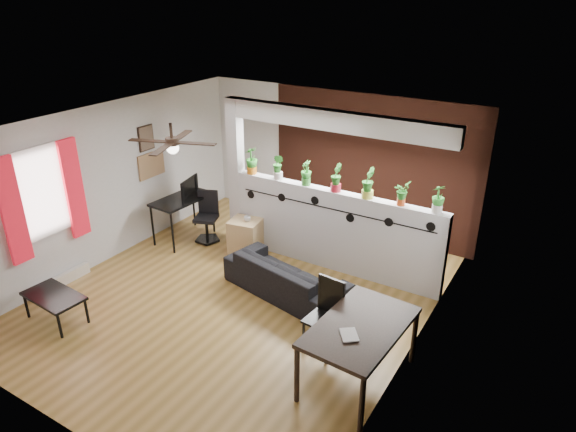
{
  "coord_description": "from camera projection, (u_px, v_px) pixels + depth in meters",
  "views": [
    {
      "loc": [
        4.01,
        -5.22,
        4.27
      ],
      "look_at": [
        0.48,
        0.6,
        1.2
      ],
      "focal_mm": 32.0,
      "sensor_mm": 36.0,
      "label": 1
    }
  ],
  "objects": [
    {
      "name": "partition_wall",
      "position": [
        334.0,
        230.0,
        8.23
      ],
      "size": [
        3.6,
        0.18,
        1.35
      ],
      "primitive_type": "cube",
      "color": "#BCBCC1",
      "rests_on": "ground"
    },
    {
      "name": "ceiling_header",
      "position": [
        338.0,
        121.0,
        7.5
      ],
      "size": [
        3.6,
        0.18,
        0.3
      ],
      "primitive_type": "cube",
      "color": "silver",
      "rests_on": "room_shell"
    },
    {
      "name": "pier_column",
      "position": [
        236.0,
        173.0,
        8.88
      ],
      "size": [
        0.22,
        0.2,
        2.6
      ],
      "primitive_type": "cube",
      "color": "#BCBCC1",
      "rests_on": "ground"
    },
    {
      "name": "office_chair",
      "position": [
        207.0,
        220.0,
        9.25
      ],
      "size": [
        0.5,
        0.5,
        0.91
      ],
      "color": "black",
      "rests_on": "ground"
    },
    {
      "name": "framed_art",
      "position": [
        146.0,
        138.0,
        8.88
      ],
      "size": [
        0.03,
        0.34,
        0.44
      ],
      "color": "#8C7259",
      "rests_on": "room_shell"
    },
    {
      "name": "sofa",
      "position": [
        287.0,
        277.0,
        7.67
      ],
      "size": [
        2.0,
        1.11,
        0.55
      ],
      "primitive_type": "imported",
      "rotation": [
        0.0,
        0.0,
        2.94
      ],
      "color": "black",
      "rests_on": "ground"
    },
    {
      "name": "potted_plant_2",
      "position": [
        306.0,
        172.0,
        8.12
      ],
      "size": [
        0.26,
        0.26,
        0.4
      ],
      "color": "#358430",
      "rests_on": "partition_wall"
    },
    {
      "name": "corkboard",
      "position": [
        151.0,
        165.0,
        9.12
      ],
      "size": [
        0.03,
        0.6,
        0.45
      ],
      "primitive_type": "cube",
      "color": "#8E6744",
      "rests_on": "room_shell"
    },
    {
      "name": "coffee_table",
      "position": [
        54.0,
        298.0,
        7.02
      ],
      "size": [
        0.91,
        0.55,
        0.41
      ],
      "color": "black",
      "rests_on": "ground"
    },
    {
      "name": "computer_desk",
      "position": [
        182.0,
        202.0,
        9.17
      ],
      "size": [
        0.65,
        1.14,
        0.8
      ],
      "color": "black",
      "rests_on": "ground"
    },
    {
      "name": "potted_plant_1",
      "position": [
        278.0,
        166.0,
        8.36
      ],
      "size": [
        0.24,
        0.2,
        0.42
      ],
      "color": "silver",
      "rests_on": "partition_wall"
    },
    {
      "name": "baseboard_heater",
      "position": [
        61.0,
        280.0,
        7.95
      ],
      "size": [
        0.08,
        1.0,
        0.18
      ],
      "primitive_type": "cube",
      "color": "silver",
      "rests_on": "ground"
    },
    {
      "name": "potted_plant_3",
      "position": [
        336.0,
        177.0,
        7.86
      ],
      "size": [
        0.25,
        0.28,
        0.44
      ],
      "color": "#B21C2D",
      "rests_on": "partition_wall"
    },
    {
      "name": "vine_decal",
      "position": [
        332.0,
        209.0,
        7.99
      ],
      "size": [
        3.31,
        0.01,
        0.3
      ],
      "color": "black",
      "rests_on": "partition_wall"
    },
    {
      "name": "monitor",
      "position": [
        187.0,
        191.0,
        9.22
      ],
      "size": [
        0.33,
        0.12,
        0.18
      ],
      "primitive_type": "imported",
      "rotation": [
        0.0,
        0.0,
        1.79
      ],
      "color": "black",
      "rests_on": "computer_desk"
    },
    {
      "name": "room_shell",
      "position": [
        237.0,
        217.0,
        7.18
      ],
      "size": [
        6.3,
        7.1,
        2.9
      ],
      "color": "brown",
      "rests_on": "ground"
    },
    {
      "name": "book",
      "position": [
        341.0,
        336.0,
        5.56
      ],
      "size": [
        0.29,
        0.3,
        0.02
      ],
      "primitive_type": "imported",
      "rotation": [
        0.0,
        0.0,
        0.65
      ],
      "color": "gray",
      "rests_on": "dining_table"
    },
    {
      "name": "potted_plant_5",
      "position": [
        402.0,
        193.0,
        7.38
      ],
      "size": [
        0.15,
        0.18,
        0.36
      ],
      "color": "#D14818",
      "rests_on": "partition_wall"
    },
    {
      "name": "ceiling_fan",
      "position": [
        172.0,
        144.0,
        6.91
      ],
      "size": [
        1.19,
        1.19,
        0.43
      ],
      "color": "black",
      "rests_on": "room_shell"
    },
    {
      "name": "cube_shelf",
      "position": [
        246.0,
        237.0,
        8.83
      ],
      "size": [
        0.57,
        0.53,
        0.62
      ],
      "primitive_type": "cube",
      "rotation": [
        0.0,
        0.0,
        0.17
      ],
      "color": "tan",
      "rests_on": "ground"
    },
    {
      "name": "brick_panel",
      "position": [
        372.0,
        168.0,
        9.12
      ],
      "size": [
        3.9,
        0.05,
        2.6
      ],
      "primitive_type": "cube",
      "color": "#A3462F",
      "rests_on": "ground"
    },
    {
      "name": "potted_plant_0",
      "position": [
        252.0,
        160.0,
        8.6
      ],
      "size": [
        0.26,
        0.29,
        0.46
      ],
      "color": "orange",
      "rests_on": "partition_wall"
    },
    {
      "name": "folding_chair",
      "position": [
        327.0,
        309.0,
        6.39
      ],
      "size": [
        0.44,
        0.44,
        0.99
      ],
      "color": "black",
      "rests_on": "ground"
    },
    {
      "name": "potted_plant_4",
      "position": [
        368.0,
        182.0,
        7.6
      ],
      "size": [
        0.23,
        0.28,
        0.48
      ],
      "color": "#CACF49",
      "rests_on": "partition_wall"
    },
    {
      "name": "potted_plant_6",
      "position": [
        438.0,
        198.0,
        7.12
      ],
      "size": [
        0.26,
        0.27,
        0.41
      ],
      "color": "silver",
      "rests_on": "partition_wall"
    },
    {
      "name": "dining_table",
      "position": [
        360.0,
        331.0,
        5.79
      ],
      "size": [
        0.97,
        1.5,
        0.79
      ],
      "color": "black",
      "rests_on": "ground"
    },
    {
      "name": "window_assembly",
      "position": [
        43.0,
        195.0,
        7.37
      ],
      "size": [
        0.09,
        1.3,
        1.55
      ],
      "color": "white",
      "rests_on": "room_shell"
    },
    {
      "name": "cup",
      "position": [
        247.0,
        219.0,
        8.67
      ],
      "size": [
        0.13,
        0.13,
        0.09
      ],
      "primitive_type": "imported",
      "rotation": [
        0.0,
        0.0,
        0.21
      ],
      "color": "gray",
      "rests_on": "cube_shelf"
    }
  ]
}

